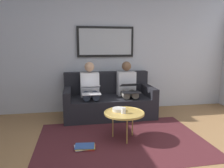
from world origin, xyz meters
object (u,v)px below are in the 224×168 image
cup (123,110)px  magazine_stack (85,147)px  person_left (127,87)px  person_right (90,88)px  bowl (118,109)px  framed_mirror (106,42)px  laptop_white (91,90)px  coffee_table (124,113)px  couch (109,101)px  laptop_black (130,88)px

cup → magazine_stack: (0.61, 0.18, -0.46)m
person_left → magazine_stack: bearing=54.7°
cup → person_right: size_ratio=0.08×
cup → bowl: (0.05, -0.13, -0.02)m
framed_mirror → person_left: 1.12m
cup → laptop_white: 1.05m
cup → coffee_table: bearing=-118.0°
magazine_stack → laptop_white: bearing=-99.6°
coffee_table → bowl: 0.12m
magazine_stack → couch: bearing=-112.0°
bowl → laptop_white: laptop_white is taller
framed_mirror → bowl: size_ratio=6.51×
coffee_table → person_left: (-0.34, -1.15, 0.18)m
person_left → couch: bearing=-9.9°
framed_mirror → laptop_white: (0.39, 0.69, -0.92)m
couch → framed_mirror: framed_mirror is taller
framed_mirror → person_left: (-0.39, 0.46, -0.94)m
laptop_black → cup: bearing=69.4°
person_left → coffee_table: bearing=73.5°
cup → laptop_white: size_ratio=0.25×
framed_mirror → person_right: 1.12m
couch → bowl: (0.02, 1.13, 0.15)m
coffee_table → laptop_black: (-0.34, -0.92, 0.21)m
coffee_table → cup: cup is taller
cup → laptop_white: laptop_white is taller
coffee_table → bowl: size_ratio=3.30×
bowl → magazine_stack: bearing=29.4°
laptop_white → couch: bearing=-142.0°
couch → cup: (-0.03, 1.26, 0.17)m
framed_mirror → coffee_table: size_ratio=1.97×
person_left → laptop_black: bearing=90.0°
couch → magazine_stack: size_ratio=5.69×
bowl → magazine_stack: 0.78m
framed_mirror → coffee_table: bearing=91.8°
person_left → laptop_white: (0.78, 0.24, 0.02)m
person_left → bowl: bearing=68.6°
coffee_table → person_right: bearing=-69.0°
person_left → laptop_black: 0.23m
cup → person_right: bearing=-70.5°
coffee_table → person_right: (0.44, -1.15, 0.18)m
laptop_white → magazine_stack: (0.19, 1.14, -0.60)m
couch → laptop_black: 0.59m
framed_mirror → laptop_white: bearing=60.6°
cup → person_left: size_ratio=0.08×
framed_mirror → laptop_white: framed_mirror is taller
coffee_table → laptop_white: size_ratio=1.75×
couch → magazine_stack: 1.58m
laptop_black → laptop_white: laptop_black is taller
couch → cup: bearing=91.4°
person_right → magazine_stack: 1.50m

